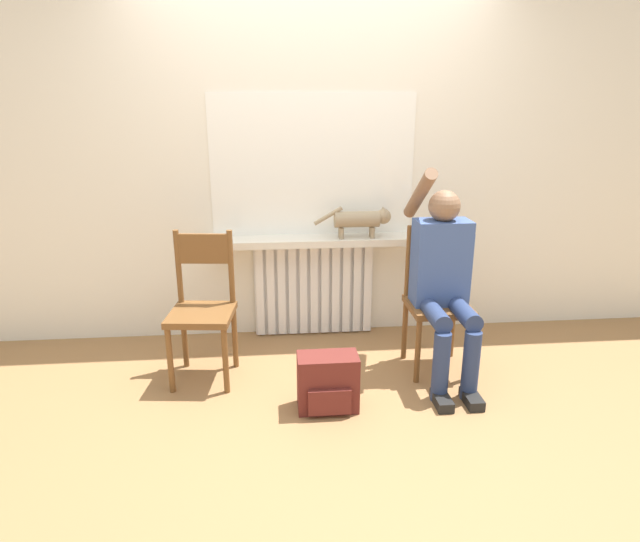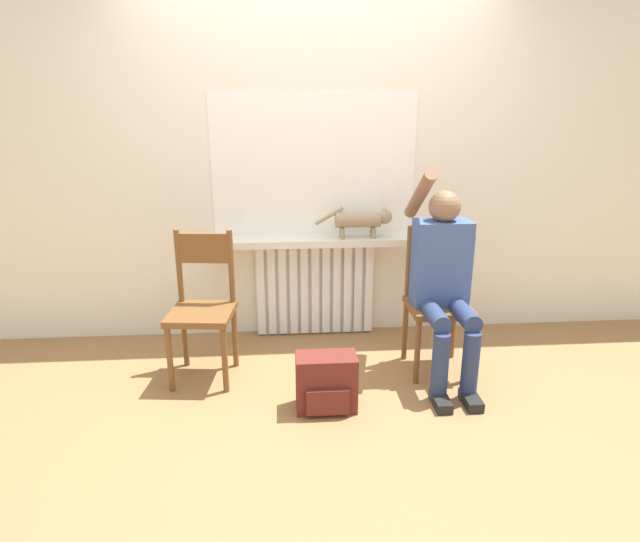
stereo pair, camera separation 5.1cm
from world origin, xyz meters
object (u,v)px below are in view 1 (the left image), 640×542
Objects in this scene: chair_left at (203,306)px; person at (444,276)px; backpack at (328,383)px; chair_right at (437,299)px; cat at (362,219)px.

person reaches higher than chair_left.
person is at bearing 24.84° from backpack.
person is (0.00, -0.11, 0.19)m from chair_right.
backpack is (-0.76, -0.35, -0.51)m from person.
cat is (-0.41, 0.50, 0.43)m from chair_right.
person is 3.85× the size of backpack.
backpack is (-0.76, -0.46, -0.32)m from chair_right.
cat is 1.59× the size of backpack.
chair_left is 1.49m from chair_right.
chair_right is 0.22m from person.
chair_right is (1.49, 0.00, 0.00)m from chair_left.
chair_right is 0.94m from backpack.
cat is at bearing 70.40° from backpack.
chair_right is 1.70× the size of cat.
cat reaches higher than chair_left.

